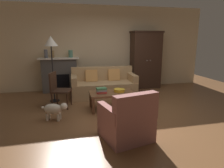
{
  "coord_description": "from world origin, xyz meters",
  "views": [
    {
      "loc": [
        -1.29,
        -4.22,
        1.71
      ],
      "look_at": [
        -0.17,
        0.65,
        0.55
      ],
      "focal_mm": 31.33,
      "sensor_mm": 36.0,
      "label": 1
    }
  ],
  "objects": [
    {
      "name": "dog",
      "position": [
        -1.6,
        -0.11,
        0.25
      ],
      "size": [
        0.55,
        0.31,
        0.39
      ],
      "color": "beige",
      "rests_on": "ground"
    },
    {
      "name": "back_wall",
      "position": [
        0.0,
        2.55,
        1.4
      ],
      "size": [
        7.2,
        0.1,
        2.8
      ],
      "primitive_type": "cube",
      "color": "beige",
      "rests_on": "ground"
    },
    {
      "name": "mantel_vase_bronze",
      "position": [
        -1.73,
        2.28,
        1.23
      ],
      "size": [
        0.1,
        0.1,
        0.23
      ],
      "primitive_type": "cylinder",
      "color": "olive",
      "rests_on": "fireplace"
    },
    {
      "name": "armchair_near_left",
      "position": [
        -0.34,
        -1.23,
        0.32
      ],
      "size": [
        0.92,
        0.92,
        0.88
      ],
      "color": "#935B56",
      "rests_on": "ground"
    },
    {
      "name": "side_chair_wooden",
      "position": [
        -1.55,
        0.73,
        0.51
      ],
      "size": [
        0.54,
        0.54,
        0.9
      ],
      "color": "#382319",
      "rests_on": "ground"
    },
    {
      "name": "fireplace",
      "position": [
        -1.55,
        2.3,
        0.57
      ],
      "size": [
        1.26,
        0.48,
        1.12
      ],
      "color": "#4C4947",
      "rests_on": "ground"
    },
    {
      "name": "floor_lamp",
      "position": [
        -1.68,
        1.25,
        1.54
      ],
      "size": [
        0.36,
        0.36,
        1.78
      ],
      "color": "black",
      "rests_on": "ground"
    },
    {
      "name": "mantel_vase_slate",
      "position": [
        -1.93,
        2.28,
        1.25
      ],
      "size": [
        0.11,
        0.11,
        0.26
      ],
      "primitive_type": "cylinder",
      "color": "#565B66",
      "rests_on": "fireplace"
    },
    {
      "name": "couch",
      "position": [
        -0.25,
        1.47,
        0.32
      ],
      "size": [
        1.94,
        0.9,
        0.86
      ],
      "color": "tan",
      "rests_on": "ground"
    },
    {
      "name": "mantel_vase_jade",
      "position": [
        -1.17,
        2.28,
        1.24
      ],
      "size": [
        0.14,
        0.14,
        0.23
      ],
      "primitive_type": "cylinder",
      "color": "slate",
      "rests_on": "fireplace"
    },
    {
      "name": "fruit_bowl",
      "position": [
        -0.06,
        0.33,
        0.45
      ],
      "size": [
        0.28,
        0.28,
        0.07
      ],
      "primitive_type": "cylinder",
      "color": "gold",
      "rests_on": "coffee_table"
    },
    {
      "name": "book_stack",
      "position": [
        -0.51,
        0.29,
        0.49
      ],
      "size": [
        0.26,
        0.2,
        0.13
      ],
      "color": "#B73833",
      "rests_on": "coffee_table"
    },
    {
      "name": "armoire",
      "position": [
        1.4,
        2.22,
        0.99
      ],
      "size": [
        1.06,
        0.57,
        1.97
      ],
      "color": "#382319",
      "rests_on": "ground"
    },
    {
      "name": "coffee_table",
      "position": [
        -0.24,
        0.3,
        0.37
      ],
      "size": [
        1.1,
        0.6,
        0.42
      ],
      "color": "brown",
      "rests_on": "ground"
    },
    {
      "name": "ground_plane",
      "position": [
        0.0,
        0.0,
        0.0
      ],
      "size": [
        9.6,
        9.6,
        0.0
      ],
      "primitive_type": "plane",
      "color": "brown"
    }
  ]
}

